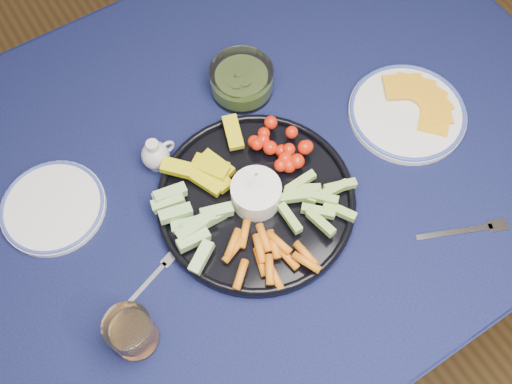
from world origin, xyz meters
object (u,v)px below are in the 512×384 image
juice_tumbler (133,333)px  side_plate_extra (53,207)px  dining_table (208,199)px  cheese_plate (408,112)px  creamer_pitcher (156,155)px  crudite_platter (255,199)px  pickle_bowl (242,81)px

juice_tumbler → side_plate_extra: bearing=93.9°
dining_table → cheese_plate: size_ratio=6.66×
creamer_pitcher → side_plate_extra: bearing=174.8°
dining_table → juice_tumbler: bearing=-141.3°
juice_tumbler → side_plate_extra: 0.32m
creamer_pitcher → crudite_platter: bearing=-57.6°
pickle_bowl → side_plate_extra: 0.47m
juice_tumbler → side_plate_extra: juice_tumbler is taller
dining_table → cheese_plate: cheese_plate is taller
creamer_pitcher → pickle_bowl: size_ratio=0.58×
crudite_platter → creamer_pitcher: crudite_platter is taller
creamer_pitcher → dining_table: bearing=-54.2°
crudite_platter → cheese_plate: 0.39m
cheese_plate → pickle_bowl: bearing=136.4°
pickle_bowl → cheese_plate: pickle_bowl is taller
side_plate_extra → juice_tumbler: bearing=-86.1°
cheese_plate → side_plate_extra: cheese_plate is taller
crudite_platter → pickle_bowl: 0.28m
dining_table → cheese_plate: (0.44, -0.10, 0.10)m
creamer_pitcher → cheese_plate: bearing=-19.8°
dining_table → crudite_platter: 0.16m
creamer_pitcher → juice_tumbler: size_ratio=0.82×
crudite_platter → cheese_plate: bearing=0.4°
crudite_platter → cheese_plate: (0.39, 0.00, -0.01)m
cheese_plate → side_plate_extra: bearing=164.5°
pickle_bowl → creamer_pitcher: bearing=-164.7°
creamer_pitcher → pickle_bowl: 0.25m
crudite_platter → juice_tumbler: 0.34m
dining_table → creamer_pitcher: creamer_pitcher is taller
pickle_bowl → cheese_plate: (0.26, -0.25, -0.02)m
creamer_pitcher → pickle_bowl: bearing=15.3°
dining_table → juice_tumbler: (-0.26, -0.21, 0.13)m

